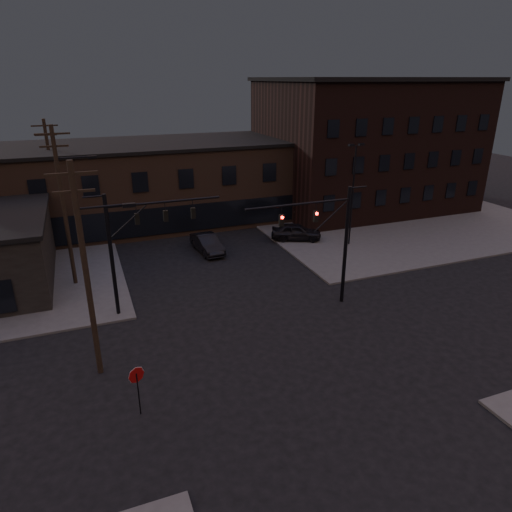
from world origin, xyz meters
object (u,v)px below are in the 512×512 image
(traffic_signal_far, at_px, (131,240))
(parked_car_lot_b, at_px, (314,214))
(traffic_signal_near, at_px, (331,235))
(stop_sign, at_px, (137,380))
(parked_car_lot_a, at_px, (296,232))
(car_crossing, at_px, (207,244))

(traffic_signal_far, relative_size, parked_car_lot_b, 1.71)
(traffic_signal_near, distance_m, traffic_signal_far, 12.57)
(traffic_signal_far, xyz_separation_m, stop_sign, (-1.28, -9.99, -3.17))
(parked_car_lot_b, bearing_deg, stop_sign, 150.03)
(stop_sign, relative_size, parked_car_lot_b, 0.53)
(traffic_signal_near, xyz_separation_m, parked_car_lot_b, (8.08, 17.17, -4.10))
(traffic_signal_far, bearing_deg, parked_car_lot_a, 29.26)
(traffic_signal_near, distance_m, parked_car_lot_b, 19.41)
(parked_car_lot_a, relative_size, parked_car_lot_b, 0.98)
(car_crossing, bearing_deg, traffic_signal_near, -73.93)
(traffic_signal_near, relative_size, parked_car_lot_a, 1.74)
(parked_car_lot_a, bearing_deg, car_crossing, 112.27)
(traffic_signal_far, xyz_separation_m, parked_car_lot_b, (20.15, 13.67, -4.18))
(parked_car_lot_b, bearing_deg, parked_car_lot_a, 149.84)
(parked_car_lot_b, bearing_deg, traffic_signal_far, 136.36)
(parked_car_lot_a, bearing_deg, traffic_signal_far, 143.04)
(parked_car_lot_b, bearing_deg, car_crossing, 121.88)
(stop_sign, distance_m, parked_car_lot_b, 31.94)
(traffic_signal_near, height_order, car_crossing, traffic_signal_near)
(stop_sign, height_order, parked_car_lot_b, stop_sign)
(stop_sign, bearing_deg, car_crossing, 66.02)
(traffic_signal_far, bearing_deg, car_crossing, 51.53)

